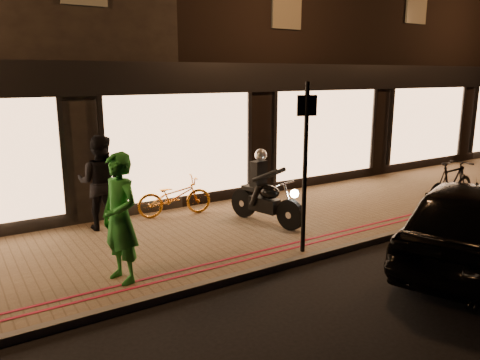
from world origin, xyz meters
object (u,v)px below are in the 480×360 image
(parked_car, at_px, (471,222))
(motorcycle, at_px, (265,195))
(sign_post, at_px, (305,160))
(bicycle_gold, at_px, (174,197))
(person_green, at_px, (120,218))

(parked_car, bearing_deg, motorcycle, 6.20)
(sign_post, height_order, parked_car, sign_post)
(sign_post, xyz_separation_m, bicycle_gold, (-1.01, 3.24, -1.24))
(bicycle_gold, bearing_deg, motorcycle, -127.45)
(bicycle_gold, bearing_deg, parked_car, -137.02)
(person_green, bearing_deg, motorcycle, 92.54)
(sign_post, bearing_deg, person_green, 169.93)
(sign_post, height_order, bicycle_gold, sign_post)
(bicycle_gold, relative_size, person_green, 0.84)
(motorcycle, height_order, bicycle_gold, motorcycle)
(sign_post, relative_size, bicycle_gold, 1.79)
(sign_post, distance_m, parked_car, 3.04)
(person_green, height_order, parked_car, person_green)
(motorcycle, bearing_deg, sign_post, -116.76)
(person_green, bearing_deg, bicycle_gold, 125.89)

